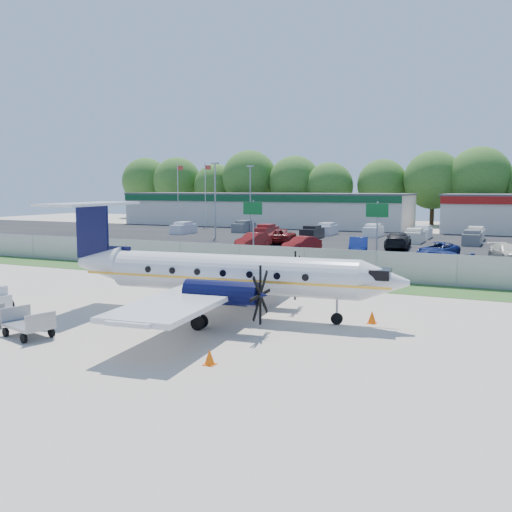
% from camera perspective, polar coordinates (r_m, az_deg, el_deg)
% --- Properties ---
extents(ground, '(170.00, 170.00, 0.00)m').
position_cam_1_polar(ground, '(27.01, -5.32, -6.24)').
color(ground, '#BFB2A2').
rests_on(ground, ground).
extents(grass_verge, '(170.00, 4.00, 0.02)m').
position_cam_1_polar(grass_verge, '(37.70, 3.79, -2.47)').
color(grass_verge, '#2D561E').
rests_on(grass_verge, ground).
extents(access_road, '(170.00, 8.00, 0.02)m').
position_cam_1_polar(access_road, '(44.24, 7.00, -1.11)').
color(access_road, black).
rests_on(access_road, ground).
extents(parking_lot, '(170.00, 32.00, 0.02)m').
position_cam_1_polar(parking_lot, '(64.45, 12.64, 1.26)').
color(parking_lot, black).
rests_on(parking_lot, ground).
extents(perimeter_fence, '(120.00, 0.06, 1.99)m').
position_cam_1_polar(perimeter_fence, '(39.41, 4.83, -0.61)').
color(perimeter_fence, gray).
rests_on(perimeter_fence, ground).
extents(building_west, '(46.40, 12.40, 5.24)m').
position_cam_1_polar(building_west, '(92.62, 0.85, 4.70)').
color(building_west, silver).
rests_on(building_west, ground).
extents(sign_left, '(1.80, 0.26, 5.00)m').
position_cam_1_polar(sign_left, '(50.42, -0.31, 4.02)').
color(sign_left, gray).
rests_on(sign_left, ground).
extents(sign_mid, '(1.80, 0.26, 5.00)m').
position_cam_1_polar(sign_mid, '(46.89, 12.01, 3.66)').
color(sign_mid, gray).
rests_on(sign_mid, ground).
extents(flagpole_west, '(1.06, 0.12, 10.00)m').
position_cam_1_polar(flagpole_west, '(91.98, -7.78, 6.50)').
color(flagpole_west, silver).
rests_on(flagpole_west, ground).
extents(flagpole_east, '(1.06, 0.12, 10.00)m').
position_cam_1_polar(flagpole_east, '(89.41, -5.05, 6.53)').
color(flagpole_east, silver).
rests_on(flagpole_east, ground).
extents(light_pole_nw, '(0.90, 0.35, 9.09)m').
position_cam_1_polar(light_pole_nw, '(69.25, -4.11, 6.11)').
color(light_pole_nw, gray).
rests_on(light_pole_nw, ground).
extents(light_pole_sw, '(0.90, 0.35, 9.09)m').
position_cam_1_polar(light_pole_sw, '(78.18, -0.58, 6.21)').
color(light_pole_sw, gray).
rests_on(light_pole_sw, ground).
extents(tree_line, '(112.00, 6.00, 14.00)m').
position_cam_1_polar(tree_line, '(97.88, 16.76, 2.99)').
color(tree_line, '#2E5E1B').
rests_on(tree_line, ground).
extents(aircraft, '(17.36, 17.09, 5.34)m').
position_cam_1_polar(aircraft, '(27.08, -3.08, -1.74)').
color(aircraft, silver).
rests_on(aircraft, ground).
extents(baggage_cart_near, '(2.44, 1.85, 1.13)m').
position_cam_1_polar(baggage_cart_near, '(25.31, -21.83, -6.37)').
color(baggage_cart_near, gray).
rests_on(baggage_cart_near, ground).
extents(cone_nose, '(0.42, 0.42, 0.59)m').
position_cam_1_polar(cone_nose, '(26.42, 11.52, -6.02)').
color(cone_nose, '#FF5E08').
rests_on(cone_nose, ground).
extents(cone_port_wing, '(0.40, 0.40, 0.56)m').
position_cam_1_polar(cone_port_wing, '(20.09, -4.67, -10.06)').
color(cone_port_wing, '#FF5E08').
rests_on(cone_port_wing, ground).
extents(cone_starboard_wing, '(0.39, 0.39, 0.55)m').
position_cam_1_polar(cone_starboard_wing, '(38.12, -1.31, -1.97)').
color(cone_starboard_wing, '#FF5E08').
rests_on(cone_starboard_wing, ground).
extents(road_car_west, '(5.07, 2.41, 1.43)m').
position_cam_1_polar(road_car_west, '(50.47, -12.68, -0.26)').
color(road_car_west, beige).
rests_on(road_car_west, ground).
extents(road_car_mid, '(5.75, 4.20, 1.55)m').
position_cam_1_polar(road_car_mid, '(43.85, 17.37, -1.46)').
color(road_car_mid, navy).
rests_on(road_car_mid, ground).
extents(parked_car_a, '(2.37, 4.82, 1.52)m').
position_cam_1_polar(parked_car_a, '(58.30, -0.27, 0.84)').
color(parked_car_a, maroon).
rests_on(parked_car_a, ground).
extents(parked_car_b, '(2.89, 4.76, 1.48)m').
position_cam_1_polar(parked_car_b, '(54.57, 4.60, 0.41)').
color(parked_car_b, maroon).
rests_on(parked_car_b, ground).
extents(parked_car_c, '(2.69, 5.01, 1.57)m').
position_cam_1_polar(parked_car_c, '(53.53, 10.19, 0.20)').
color(parked_car_c, navy).
rests_on(parked_car_c, ground).
extents(parked_car_d, '(3.71, 5.23, 1.32)m').
position_cam_1_polar(parked_car_d, '(52.77, 17.73, -0.12)').
color(parked_car_d, navy).
rests_on(parked_car_d, ground).
extents(parked_car_e, '(3.58, 5.00, 1.35)m').
position_cam_1_polar(parked_car_e, '(52.98, 23.76, -0.35)').
color(parked_car_e, beige).
rests_on(parked_car_e, ground).
extents(parked_car_f, '(3.69, 6.09, 1.58)m').
position_cam_1_polar(parked_car_f, '(63.06, 2.59, 1.29)').
color(parked_car_f, maroon).
rests_on(parked_car_f, ground).
extents(parked_car_g, '(2.99, 6.08, 1.70)m').
position_cam_1_polar(parked_car_g, '(59.07, 13.99, 0.72)').
color(parked_car_g, black).
rests_on(parked_car_g, ground).
extents(far_parking_rows, '(56.00, 10.00, 1.60)m').
position_cam_1_polar(far_parking_rows, '(69.33, 13.49, 1.61)').
color(far_parking_rows, gray).
rests_on(far_parking_rows, ground).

